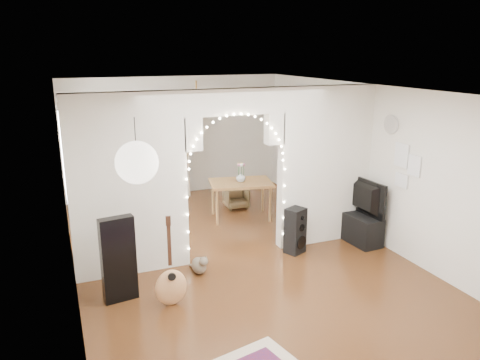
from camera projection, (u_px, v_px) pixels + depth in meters
name	position (u px, v px, depth m)	size (l,w,h in m)	color
floor	(235.00, 254.00, 7.73)	(7.50, 7.50, 0.00)	black
ceiling	(234.00, 88.00, 7.01)	(5.00, 7.50, 0.02)	white
wall_back	(175.00, 136.00, 10.72)	(5.00, 0.02, 2.70)	silver
wall_front	(393.00, 279.00, 4.02)	(5.00, 0.02, 2.70)	silver
wall_left	(67.00, 192.00, 6.47)	(0.02, 7.50, 2.70)	silver
wall_right	(366.00, 162.00, 8.27)	(0.02, 7.50, 2.70)	silver
divider_wall	(235.00, 170.00, 7.35)	(5.00, 0.20, 2.70)	silver
fairy_lights	(238.00, 165.00, 7.20)	(1.64, 0.04, 1.60)	#FFEABF
window	(63.00, 156.00, 8.05)	(0.04, 1.20, 1.40)	white
wall_clock	(391.00, 124.00, 7.52)	(0.31, 0.31, 0.03)	white
picture_frames	(405.00, 166.00, 7.33)	(0.02, 0.50, 0.70)	white
paper_lantern	(137.00, 163.00, 4.30)	(0.40, 0.40, 0.40)	white
ceiling_fan	(196.00, 97.00, 8.88)	(1.10, 1.10, 0.30)	#B7863D
guitar_case	(119.00, 260.00, 6.16)	(0.45, 0.15, 1.18)	black
acoustic_guitar	(170.00, 273.00, 6.06)	(0.44, 0.21, 1.05)	tan
tabby_cat	(199.00, 265.00, 7.02)	(0.29, 0.50, 0.33)	brown
floor_speaker	(295.00, 231.00, 7.69)	(0.38, 0.36, 0.77)	black
media_console	(356.00, 227.00, 8.23)	(0.40, 1.00, 0.50)	black
tv	(358.00, 196.00, 8.08)	(1.07, 0.14, 0.62)	black
bookcase	(150.00, 161.00, 10.39)	(1.70, 0.43, 1.74)	beige
dining_table	(241.00, 185.00, 9.22)	(1.34, 1.03, 0.76)	brown
flower_vase	(241.00, 177.00, 9.17)	(0.18, 0.18, 0.19)	silver
dining_chair_left	(141.00, 210.00, 9.13)	(0.52, 0.54, 0.49)	brown
dining_chair_right	(236.00, 198.00, 9.95)	(0.47, 0.49, 0.44)	brown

